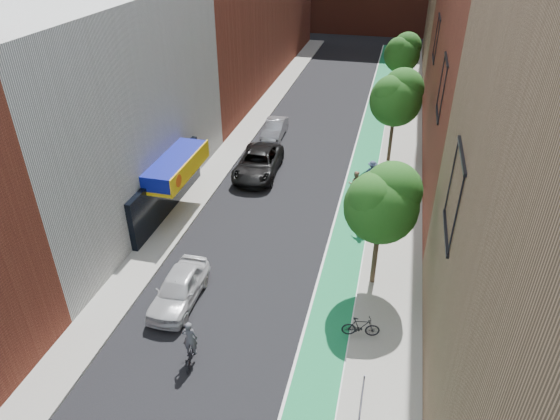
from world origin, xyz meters
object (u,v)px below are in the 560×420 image
Objects in this scene: cyclist_lane_mid at (364,216)px; cyclist_lane_far at (371,177)px; parked_car_white at (179,288)px; cyclist_lead at (190,348)px; cyclist_lane_near at (355,189)px; parked_car_black at (258,163)px; parked_car_silver at (275,129)px.

cyclist_lane_far is (0.00, 4.79, 0.04)m from cyclist_lane_mid.
parked_car_white is 3.73m from cyclist_lead.
cyclist_lane_near is at bearing 57.39° from parked_car_white.
cyclist_lane_near reaches higher than parked_car_black.
cyclist_lead is 1.00× the size of cyclist_lane_far.
parked_car_white is 13.38m from parked_car_black.
parked_car_black is at bearing -47.84° from cyclist_lane_mid.
parked_car_silver is 2.11× the size of cyclist_lane_far.
cyclist_lane_mid is (5.82, 11.47, 0.18)m from cyclist_lead.
cyclist_lane_near is 1.03× the size of cyclist_lane_far.
cyclist_lane_near is (7.31, -8.71, 0.16)m from parked_car_silver.
parked_car_silver is 23.24m from cyclist_lead.
parked_car_black is 2.94× the size of cyclist_lane_far.
parked_car_white is at bearing 32.84° from cyclist_lane_mid.
cyclist_lane_mid reaches higher than cyclist_lane_far.
cyclist_lane_far is at bearing -41.86° from parked_car_silver.
cyclist_lane_far is at bearing -120.52° from cyclist_lead.
parked_car_white is 2.21× the size of cyclist_lead.
cyclist_lane_mid is at bearing 45.72° from parked_car_white.
cyclist_lead is 12.86m from cyclist_lane_mid.
cyclist_lane_near is at bearing -20.84° from parked_car_black.
parked_car_black is at bearing -94.37° from cyclist_lead.
cyclist_lead is at bearing 63.90° from cyclist_lane_near.
parked_car_black is at bearing 8.81° from cyclist_lane_far.
cyclist_lane_near reaches higher than parked_car_white.
cyclist_lead and cyclist_lane_far have the same top height.
parked_car_silver is at bearing -57.15° from cyclist_lane_near.
parked_car_black reaches higher than parked_car_silver.
parked_car_white is 15.14m from cyclist_lane_far.
cyclist_lead is 0.91× the size of cyclist_lane_mid.
cyclist_lane_near is 3.07m from cyclist_lane_mid.
parked_car_black is 6.53m from parked_car_silver.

